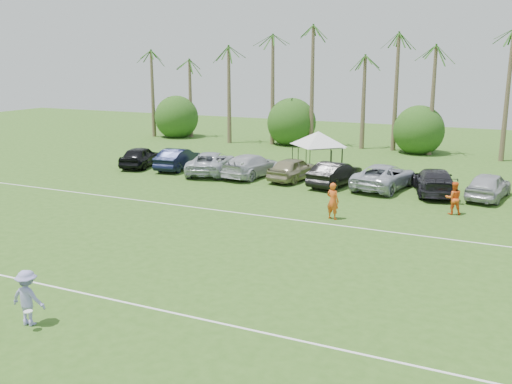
% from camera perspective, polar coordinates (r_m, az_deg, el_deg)
% --- Properties ---
extents(ground, '(120.00, 120.00, 0.00)m').
position_cam_1_polar(ground, '(20.60, -22.08, -11.06)').
color(ground, '#325A1B').
rests_on(ground, ground).
extents(field_lines, '(80.00, 12.10, 0.01)m').
position_cam_1_polar(field_lines, '(26.22, -9.24, -5.01)').
color(field_lines, white).
rests_on(field_lines, ground).
extents(palm_tree_0, '(2.40, 2.40, 8.90)m').
position_cam_1_polar(palm_tree_0, '(62.13, -10.77, 12.39)').
color(palm_tree_0, brown).
rests_on(palm_tree_0, ground).
extents(palm_tree_1, '(2.40, 2.40, 9.90)m').
position_cam_1_polar(palm_tree_1, '(59.35, -6.78, 13.34)').
color(palm_tree_1, brown).
rests_on(palm_tree_1, ground).
extents(palm_tree_2, '(2.40, 2.40, 10.90)m').
position_cam_1_polar(palm_tree_2, '(56.89, -2.38, 14.30)').
color(palm_tree_2, brown).
rests_on(palm_tree_2, ground).
extents(palm_tree_3, '(2.40, 2.40, 11.90)m').
position_cam_1_polar(palm_tree_3, '(55.18, 1.43, 15.22)').
color(palm_tree_3, brown).
rests_on(palm_tree_3, ground).
extents(palm_tree_4, '(2.40, 2.40, 8.90)m').
position_cam_1_polar(palm_tree_4, '(53.66, 5.42, 12.46)').
color(palm_tree_4, brown).
rests_on(palm_tree_4, ground).
extents(palm_tree_5, '(2.40, 2.40, 9.90)m').
position_cam_1_polar(palm_tree_5, '(52.43, 9.67, 13.28)').
color(palm_tree_5, brown).
rests_on(palm_tree_5, ground).
extents(palm_tree_6, '(2.40, 2.40, 10.90)m').
position_cam_1_polar(palm_tree_6, '(51.50, 14.12, 14.04)').
color(palm_tree_6, brown).
rests_on(palm_tree_6, ground).
extents(palm_tree_7, '(2.40, 2.40, 11.90)m').
position_cam_1_polar(palm_tree_7, '(50.88, 18.74, 14.72)').
color(palm_tree_7, brown).
rests_on(palm_tree_7, ground).
extents(palm_tree_8, '(2.40, 2.40, 8.90)m').
position_cam_1_polar(palm_tree_8, '(50.47, 24.26, 11.34)').
color(palm_tree_8, brown).
rests_on(palm_tree_8, ground).
extents(bush_tree_0, '(4.00, 4.00, 4.00)m').
position_cam_1_polar(bush_tree_0, '(61.59, -7.71, 7.20)').
color(bush_tree_0, brown).
rests_on(bush_tree_0, ground).
extents(bush_tree_1, '(4.00, 4.00, 4.00)m').
position_cam_1_polar(bush_tree_1, '(55.66, 3.70, 6.66)').
color(bush_tree_1, brown).
rests_on(bush_tree_1, ground).
extents(bush_tree_2, '(4.00, 4.00, 4.00)m').
position_cam_1_polar(bush_tree_2, '(52.49, 16.03, 5.78)').
color(bush_tree_2, brown).
rests_on(bush_tree_2, ground).
extents(sideline_player_a, '(0.80, 0.63, 1.93)m').
position_cam_1_polar(sideline_player_a, '(29.65, 7.69, -0.89)').
color(sideline_player_a, '#DE5318').
rests_on(sideline_player_a, ground).
extents(sideline_player_b, '(1.04, 0.92, 1.78)m').
position_cam_1_polar(sideline_player_b, '(32.07, 19.15, -0.58)').
color(sideline_player_b, '#FB5E1B').
rests_on(sideline_player_b, ground).
extents(canopy_tent_left, '(4.37, 4.37, 3.54)m').
position_cam_1_polar(canopy_tent_left, '(41.34, 6.26, 6.05)').
color(canopy_tent_left, black).
rests_on(canopy_tent_left, ground).
extents(canopy_tent_right, '(3.92, 3.92, 3.18)m').
position_cam_1_polar(canopy_tent_right, '(42.09, 6.51, 5.75)').
color(canopy_tent_right, black).
rests_on(canopy_tent_right, ground).
extents(frisbee_player, '(1.22, 0.84, 1.79)m').
position_cam_1_polar(frisbee_player, '(19.31, -21.85, -9.79)').
color(frisbee_player, '#9490CD').
rests_on(frisbee_player, ground).
extents(parked_car_0, '(2.85, 4.96, 1.59)m').
position_cam_1_polar(parked_car_0, '(44.60, -11.47, 3.49)').
color(parked_car_0, black).
rests_on(parked_car_0, ground).
extents(parked_car_1, '(2.16, 4.97, 1.59)m').
position_cam_1_polar(parked_car_1, '(43.21, -7.80, 3.32)').
color(parked_car_1, black).
rests_on(parked_car_1, ground).
extents(parked_car_2, '(4.01, 6.21, 1.59)m').
position_cam_1_polar(parked_car_2, '(41.27, -4.48, 2.94)').
color(parked_car_2, '#AFB4BC').
rests_on(parked_car_2, ground).
extents(parked_car_3, '(2.92, 5.72, 1.59)m').
position_cam_1_polar(parked_car_3, '(40.08, -0.43, 2.67)').
color(parked_car_3, silver).
rests_on(parked_car_3, ground).
extents(parked_car_4, '(2.58, 4.90, 1.59)m').
position_cam_1_polar(parked_car_4, '(38.98, 3.77, 2.34)').
color(parked_car_4, gray).
rests_on(parked_car_4, ground).
extents(parked_car_5, '(2.52, 5.05, 1.59)m').
position_cam_1_polar(parked_car_5, '(37.55, 7.92, 1.83)').
color(parked_car_5, black).
rests_on(parked_car_5, ground).
extents(parked_car_6, '(3.51, 6.07, 1.59)m').
position_cam_1_polar(parked_car_6, '(37.23, 12.70, 1.53)').
color(parked_car_6, '#AEB2BC').
rests_on(parked_car_6, ground).
extents(parked_car_7, '(3.58, 5.87, 1.59)m').
position_cam_1_polar(parked_car_7, '(36.57, 17.39, 1.03)').
color(parked_car_7, black).
rests_on(parked_car_7, ground).
extents(parked_car_8, '(2.63, 4.92, 1.59)m').
position_cam_1_polar(parked_car_8, '(36.39, 22.24, 0.59)').
color(parked_car_8, '#AEAFB6').
rests_on(parked_car_8, ground).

